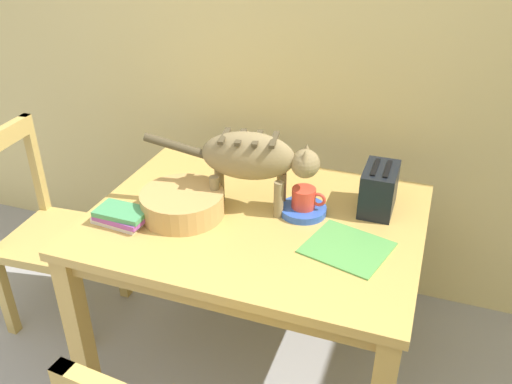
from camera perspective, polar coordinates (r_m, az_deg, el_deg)
The scene contains 10 objects.
wall_rear at distance 2.49m, azimuth 3.47°, elevation 16.71°, with size 5.26×0.11×2.50m.
dining_table at distance 2.04m, azimuth 0.00°, elevation -4.64°, with size 1.21×0.93×0.74m.
cat at distance 1.94m, azimuth -0.31°, elevation 3.54°, with size 0.64×0.19×0.31m.
saucer_bowl at distance 2.01m, azimuth 5.00°, elevation -1.91°, with size 0.17×0.17×0.03m, color blue.
coffee_mug at distance 1.98m, azimuth 5.15°, elevation -0.64°, with size 0.13×0.09×0.08m.
magazine at distance 1.84m, azimuth 9.63°, elevation -5.83°, with size 0.26×0.24×0.01m, color #539C4A.
book_stack at distance 1.99m, azimuth -14.06°, elevation -2.48°, with size 0.21×0.13×0.06m.
wicker_basket at distance 1.99m, azimuth -7.80°, elevation -1.18°, with size 0.31×0.31×0.09m.
toaster at distance 2.04m, azimuth 12.89°, elevation 0.30°, with size 0.12×0.20×0.18m.
wooden_chair_near at distance 2.59m, azimuth -21.12°, elevation -4.08°, with size 0.45×0.45×0.93m.
Camera 1 is at (0.68, -0.26, 1.80)m, focal length 37.79 mm.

